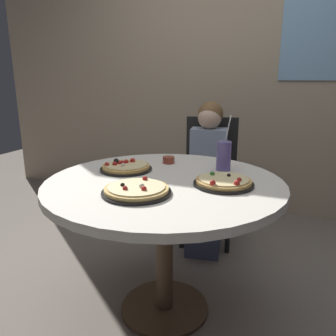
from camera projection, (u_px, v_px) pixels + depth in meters
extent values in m
plane|color=slate|center=(165.00, 308.00, 1.87)|extent=(8.00, 8.00, 0.00)
cube|color=tan|center=(236.00, 54.00, 3.04)|extent=(5.20, 0.12, 2.90)
cube|color=#8CBFE5|center=(324.00, 29.00, 2.69)|extent=(0.65, 0.02, 0.80)
cylinder|color=silver|center=(164.00, 184.00, 1.68)|extent=(1.19, 1.19, 0.04)
cylinder|color=#4C3826|center=(165.00, 249.00, 1.77)|extent=(0.09, 0.09, 0.69)
cylinder|color=#4C3826|center=(165.00, 307.00, 1.86)|extent=(0.48, 0.48, 0.02)
cube|color=black|center=(208.00, 188.00, 2.55)|extent=(0.46, 0.46, 0.04)
cube|color=black|center=(212.00, 150.00, 2.65)|extent=(0.40, 0.10, 0.52)
cylinder|color=black|center=(182.00, 222.00, 2.48)|extent=(0.04, 0.04, 0.41)
cylinder|color=black|center=(228.00, 227.00, 2.41)|extent=(0.04, 0.04, 0.41)
cylinder|color=black|center=(189.00, 206.00, 2.80)|extent=(0.04, 0.04, 0.41)
cylinder|color=black|center=(230.00, 209.00, 2.73)|extent=(0.04, 0.04, 0.41)
cube|color=#3F4766|center=(204.00, 221.00, 2.45)|extent=(0.29, 0.35, 0.45)
cube|color=#8C9EB7|center=(208.00, 158.00, 2.47)|extent=(0.28, 0.20, 0.44)
sphere|color=beige|center=(210.00, 117.00, 2.39)|extent=(0.17, 0.17, 0.17)
sphere|color=brown|center=(210.00, 114.00, 2.40)|extent=(0.18, 0.18, 0.18)
cylinder|color=black|center=(137.00, 192.00, 1.48)|extent=(0.31, 0.31, 0.01)
cylinder|color=#D8B266|center=(136.00, 189.00, 1.47)|extent=(0.29, 0.29, 0.02)
cylinder|color=beige|center=(136.00, 187.00, 1.47)|extent=(0.25, 0.25, 0.01)
sphere|color=beige|center=(142.00, 186.00, 1.46)|extent=(0.02, 0.02, 0.02)
sphere|color=#B2231E|center=(144.00, 189.00, 1.42)|extent=(0.02, 0.02, 0.02)
sphere|color=black|center=(123.00, 185.00, 1.47)|extent=(0.02, 0.02, 0.02)
sphere|color=#B2231E|center=(145.00, 179.00, 1.56)|extent=(0.02, 0.02, 0.02)
sphere|color=#B2231E|center=(125.00, 188.00, 1.43)|extent=(0.02, 0.02, 0.02)
cylinder|color=black|center=(126.00, 169.00, 1.85)|extent=(0.29, 0.29, 0.01)
cylinder|color=tan|center=(126.00, 167.00, 1.85)|extent=(0.26, 0.26, 0.02)
cylinder|color=beige|center=(126.00, 165.00, 1.84)|extent=(0.23, 0.23, 0.01)
sphere|color=#B2231E|center=(120.00, 163.00, 1.85)|extent=(0.02, 0.02, 0.02)
sphere|color=black|center=(116.00, 161.00, 1.89)|extent=(0.03, 0.03, 0.03)
sphere|color=beige|center=(123.00, 165.00, 1.80)|extent=(0.02, 0.02, 0.02)
sphere|color=#B2231E|center=(126.00, 162.00, 1.87)|extent=(0.03, 0.03, 0.03)
sphere|color=#B2231E|center=(107.00, 164.00, 1.82)|extent=(0.03, 0.03, 0.03)
sphere|color=black|center=(118.00, 162.00, 1.86)|extent=(0.03, 0.03, 0.03)
sphere|color=#B2231E|center=(115.00, 164.00, 1.82)|extent=(0.03, 0.03, 0.03)
sphere|color=#B2231E|center=(133.00, 161.00, 1.89)|extent=(0.03, 0.03, 0.03)
sphere|color=#B2231E|center=(122.00, 163.00, 1.85)|extent=(0.03, 0.03, 0.03)
cylinder|color=black|center=(223.00, 184.00, 1.59)|extent=(0.29, 0.29, 0.01)
cylinder|color=tan|center=(224.00, 181.00, 1.59)|extent=(0.26, 0.26, 0.02)
cylinder|color=beige|center=(224.00, 179.00, 1.58)|extent=(0.24, 0.24, 0.01)
sphere|color=black|center=(229.00, 175.00, 1.62)|extent=(0.02, 0.02, 0.02)
sphere|color=#B2231E|center=(213.00, 183.00, 1.50)|extent=(0.03, 0.03, 0.03)
sphere|color=#B2231E|center=(237.00, 183.00, 1.49)|extent=(0.03, 0.03, 0.03)
sphere|color=#387F33|center=(212.00, 174.00, 1.64)|extent=(0.02, 0.02, 0.02)
sphere|color=#B2231E|center=(239.00, 180.00, 1.55)|extent=(0.02, 0.02, 0.02)
cylinder|color=#6659A5|center=(224.00, 156.00, 1.83)|extent=(0.08, 0.08, 0.16)
cylinder|color=white|center=(227.00, 135.00, 1.80)|extent=(0.05, 0.03, 0.22)
cylinder|color=brown|center=(169.00, 160.00, 2.00)|extent=(0.07, 0.07, 0.04)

